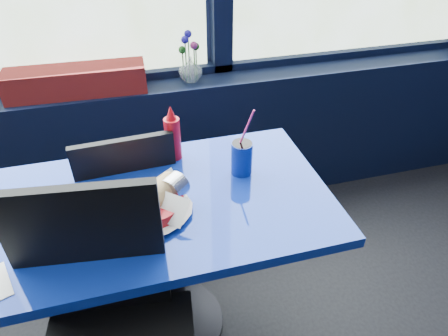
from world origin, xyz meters
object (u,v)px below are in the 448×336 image
at_px(planter_box, 76,81).
at_px(chair_near_back, 134,199).
at_px(near_table, 164,237).
at_px(chair_near_front, 108,325).
at_px(flower_vase, 190,67).
at_px(soda_cup, 242,157).
at_px(food_basket, 144,206).
at_px(ketchup_bottle, 173,136).

bearing_deg(planter_box, chair_near_back, -68.78).
xyz_separation_m(near_table, chair_near_back, (-0.09, 0.32, -0.06)).
bearing_deg(chair_near_front, chair_near_back, 86.88).
relative_size(chair_near_back, flower_vase, 3.46).
bearing_deg(near_table, soda_cup, 14.76).
xyz_separation_m(near_table, soda_cup, (0.33, 0.09, 0.25)).
height_order(near_table, planter_box, planter_box).
xyz_separation_m(chair_near_back, soda_cup, (0.42, -0.24, 0.31)).
xyz_separation_m(planter_box, food_basket, (0.22, -0.91, -0.08)).
relative_size(chair_near_back, food_basket, 2.55).
xyz_separation_m(chair_near_back, flower_vase, (0.38, 0.53, 0.37)).
bearing_deg(ketchup_bottle, food_basket, -115.83).
distance_m(chair_near_front, flower_vase, 1.31).
relative_size(planter_box, food_basket, 1.89).
height_order(chair_near_front, soda_cup, soda_cup).
bearing_deg(flower_vase, chair_near_front, -113.01).
bearing_deg(ketchup_bottle, chair_near_front, -118.06).
relative_size(flower_vase, food_basket, 0.74).
bearing_deg(food_basket, near_table, 28.95).
distance_m(planter_box, soda_cup, 0.97).
relative_size(planter_box, soda_cup, 2.41).
bearing_deg(ketchup_bottle, flower_vase, 72.29).
distance_m(near_table, chair_near_back, 0.34).
xyz_separation_m(near_table, ketchup_bottle, (0.09, 0.25, 0.28)).
distance_m(near_table, ketchup_bottle, 0.39).
distance_m(food_basket, soda_cup, 0.41).
distance_m(flower_vase, soda_cup, 0.77).
distance_m(chair_near_back, flower_vase, 0.75).
bearing_deg(planter_box, ketchup_bottle, -56.05).
bearing_deg(chair_near_back, near_table, 103.28).
bearing_deg(chair_near_front, food_basket, 66.92).
bearing_deg(chair_near_front, planter_box, 100.32).
bearing_deg(food_basket, chair_near_back, 77.98).
bearing_deg(ketchup_bottle, chair_near_back, 159.20).
distance_m(flower_vase, food_basket, 0.97).
height_order(planter_box, food_basket, planter_box).
bearing_deg(flower_vase, planter_box, 179.94).
bearing_deg(soda_cup, ketchup_bottle, 144.41).
height_order(near_table, soda_cup, soda_cup).
bearing_deg(near_table, chair_near_front, -123.03).
distance_m(chair_near_front, chair_near_back, 0.67).
bearing_deg(chair_near_back, flower_vase, -128.72).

